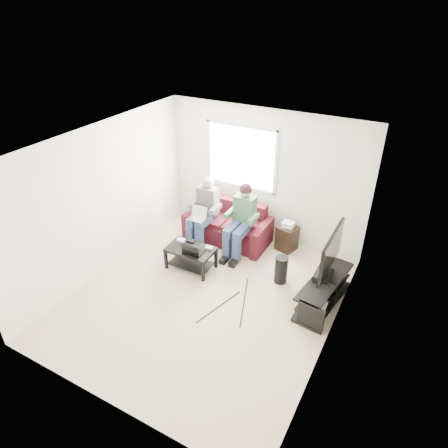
# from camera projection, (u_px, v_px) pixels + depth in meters

# --- Properties ---
(floor) EXTENTS (4.50, 4.50, 0.00)m
(floor) POSITION_uv_depth(u_px,v_px,m) (206.00, 297.00, 6.58)
(floor) COLOR beige
(floor) RESTS_ON ground
(ceiling) EXTENTS (4.50, 4.50, 0.00)m
(ceiling) POSITION_uv_depth(u_px,v_px,m) (202.00, 146.00, 5.26)
(ceiling) COLOR white
(ceiling) RESTS_ON wall_back
(wall_back) EXTENTS (4.50, 0.00, 4.50)m
(wall_back) POSITION_uv_depth(u_px,v_px,m) (265.00, 176.00, 7.63)
(wall_back) COLOR silver
(wall_back) RESTS_ON floor
(wall_front) EXTENTS (4.50, 0.00, 4.50)m
(wall_front) POSITION_uv_depth(u_px,v_px,m) (95.00, 327.00, 4.22)
(wall_front) COLOR silver
(wall_front) RESTS_ON floor
(wall_left) EXTENTS (0.00, 4.50, 4.50)m
(wall_left) POSITION_uv_depth(u_px,v_px,m) (103.00, 201.00, 6.75)
(wall_left) COLOR silver
(wall_left) RESTS_ON floor
(wall_right) EXTENTS (0.00, 4.50, 4.50)m
(wall_right) POSITION_uv_depth(u_px,v_px,m) (338.00, 269.00, 5.10)
(wall_right) COLOR silver
(wall_right) RESTS_ON floor
(window) EXTENTS (1.48, 0.04, 1.28)m
(window) POSITION_uv_depth(u_px,v_px,m) (241.00, 157.00, 7.66)
(window) COLOR white
(window) RESTS_ON wall_back
(sofa) EXTENTS (1.66, 0.84, 0.78)m
(sofa) POSITION_uv_depth(u_px,v_px,m) (229.00, 226.00, 7.97)
(sofa) COLOR #3F0F16
(sofa) RESTS_ON floor
(person_left) EXTENTS (0.40, 0.71, 1.32)m
(person_left) POSITION_uv_depth(u_px,v_px,m) (204.00, 209.00, 7.71)
(person_left) COLOR #30496C
(person_left) RESTS_ON sofa
(person_right) EXTENTS (0.40, 0.71, 1.36)m
(person_right) POSITION_uv_depth(u_px,v_px,m) (241.00, 216.00, 7.37)
(person_right) COLOR #30496C
(person_right) RESTS_ON sofa
(laptop_silver) EXTENTS (0.35, 0.26, 0.24)m
(laptop_silver) POSITION_uv_depth(u_px,v_px,m) (197.00, 216.00, 7.54)
(laptop_silver) COLOR silver
(laptop_silver) RESTS_ON person_left
(coffee_table) EXTENTS (0.84, 0.52, 0.42)m
(coffee_table) POSITION_uv_depth(u_px,v_px,m) (191.00, 254.00, 7.13)
(coffee_table) COLOR black
(coffee_table) RESTS_ON floor
(laptop_black) EXTENTS (0.35, 0.26, 0.24)m
(laptop_black) POSITION_uv_depth(u_px,v_px,m) (193.00, 247.00, 6.90)
(laptop_black) COLOR black
(laptop_black) RESTS_ON coffee_table
(controller_a) EXTENTS (0.14, 0.09, 0.04)m
(controller_a) POSITION_uv_depth(u_px,v_px,m) (181.00, 240.00, 7.27)
(controller_a) COLOR silver
(controller_a) RESTS_ON coffee_table
(controller_b) EXTENTS (0.15, 0.10, 0.04)m
(controller_b) POSITION_uv_depth(u_px,v_px,m) (191.00, 241.00, 7.24)
(controller_b) COLOR black
(controller_b) RESTS_ON coffee_table
(controller_c) EXTENTS (0.14, 0.09, 0.04)m
(controller_c) POSITION_uv_depth(u_px,v_px,m) (209.00, 248.00, 7.05)
(controller_c) COLOR gray
(controller_c) RESTS_ON coffee_table
(tv_stand) EXTENTS (0.60, 1.43, 0.46)m
(tv_stand) POSITION_uv_depth(u_px,v_px,m) (323.00, 292.00, 6.37)
(tv_stand) COLOR black
(tv_stand) RESTS_ON floor
(tv) EXTENTS (0.12, 1.10, 0.81)m
(tv) POSITION_uv_depth(u_px,v_px,m) (331.00, 253.00, 6.09)
(tv) COLOR black
(tv) RESTS_ON tv_stand
(soundbar) EXTENTS (0.12, 0.50, 0.10)m
(soundbar) POSITION_uv_depth(u_px,v_px,m) (320.00, 272.00, 6.34)
(soundbar) COLOR black
(soundbar) RESTS_ON tv_stand
(drink_cup) EXTENTS (0.08, 0.08, 0.12)m
(drink_cup) POSITION_uv_depth(u_px,v_px,m) (334.00, 256.00, 6.71)
(drink_cup) COLOR #A97348
(drink_cup) RESTS_ON tv_stand
(console_white) EXTENTS (0.30, 0.22, 0.06)m
(console_white) POSITION_uv_depth(u_px,v_px,m) (316.00, 304.00, 6.03)
(console_white) COLOR silver
(console_white) RESTS_ON tv_stand
(console_grey) EXTENTS (0.34, 0.26, 0.08)m
(console_grey) POSITION_uv_depth(u_px,v_px,m) (329.00, 278.00, 6.56)
(console_grey) COLOR gray
(console_grey) RESTS_ON tv_stand
(console_black) EXTENTS (0.38, 0.30, 0.07)m
(console_black) POSITION_uv_depth(u_px,v_px,m) (323.00, 291.00, 6.30)
(console_black) COLOR black
(console_black) RESTS_ON tv_stand
(subwoofer) EXTENTS (0.22, 0.22, 0.50)m
(subwoofer) POSITION_uv_depth(u_px,v_px,m) (281.00, 270.00, 6.82)
(subwoofer) COLOR black
(subwoofer) RESTS_ON floor
(keyboard_floor) EXTENTS (0.17, 0.48, 0.03)m
(keyboard_floor) POSITION_uv_depth(u_px,v_px,m) (301.00, 311.00, 6.29)
(keyboard_floor) COLOR black
(keyboard_floor) RESTS_ON floor
(end_table) EXTENTS (0.34, 0.34, 0.60)m
(end_table) POSITION_uv_depth(u_px,v_px,m) (287.00, 237.00, 7.67)
(end_table) COLOR black
(end_table) RESTS_ON floor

